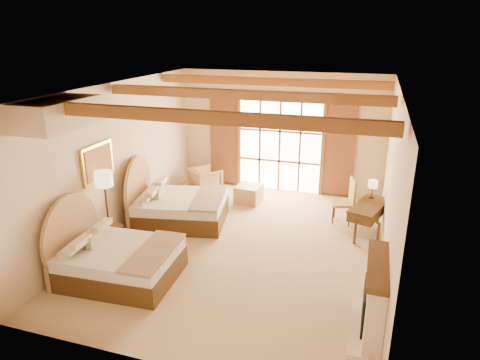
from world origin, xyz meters
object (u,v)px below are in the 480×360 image
at_px(bed_near, 112,257).
at_px(armchair, 206,180).
at_px(bed_far, 174,205).
at_px(desk, 368,218).
at_px(nightstand, 107,240).

relative_size(bed_near, armchair, 2.79).
distance_m(bed_far, desk, 4.33).
height_order(bed_far, nightstand, bed_far).
height_order(bed_near, desk, bed_near).
xyz_separation_m(nightstand, armchair, (0.59, 3.76, 0.05)).
bearing_deg(nightstand, bed_far, 77.80).
height_order(bed_far, desk, bed_far).
xyz_separation_m(bed_far, desk, (4.28, 0.67, -0.04)).
height_order(armchair, desk, desk).
xyz_separation_m(bed_far, armchair, (-0.02, 1.99, -0.07)).
xyz_separation_m(bed_near, bed_far, (-0.01, 2.49, 0.01)).
height_order(bed_far, armchair, bed_far).
bearing_deg(desk, bed_near, -125.91).
bearing_deg(bed_far, nightstand, -119.93).
relative_size(bed_near, bed_far, 0.89).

